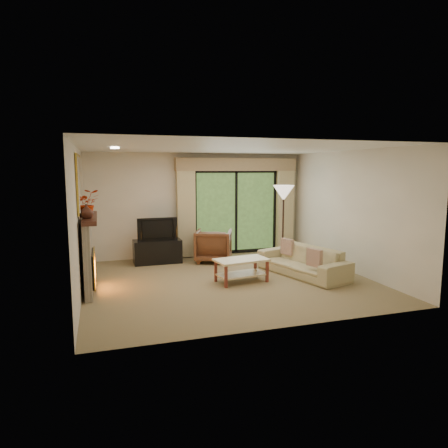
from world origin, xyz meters
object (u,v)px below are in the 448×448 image
object	(u,v)px
media_console	(157,251)
sofa	(303,261)
armchair	(213,246)
coffee_table	(241,270)

from	to	relation	value
media_console	sofa	world-z (taller)	sofa
armchair	coffee_table	distance (m)	1.86
armchair	media_console	bearing A→B (deg)	10.92
media_console	armchair	bearing A→B (deg)	-11.94
media_console	sofa	xyz separation A→B (m)	(2.74, -2.01, 0.02)
coffee_table	sofa	bearing A→B (deg)	-4.61
sofa	coffee_table	xyz separation A→B (m)	(-1.39, -0.09, -0.07)
sofa	media_console	bearing A→B (deg)	-142.58
media_console	coffee_table	bearing A→B (deg)	-58.19
armchair	coffee_table	size ratio (longest dim) A/B	0.83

